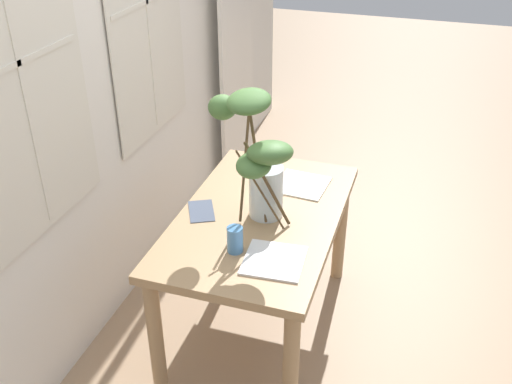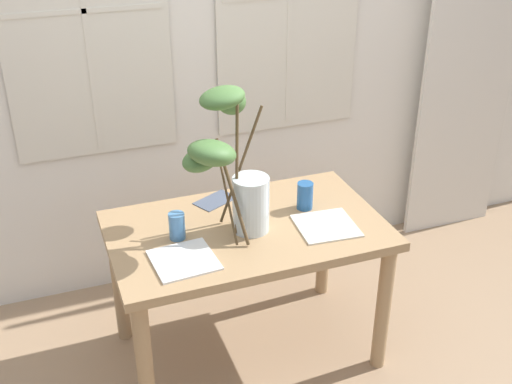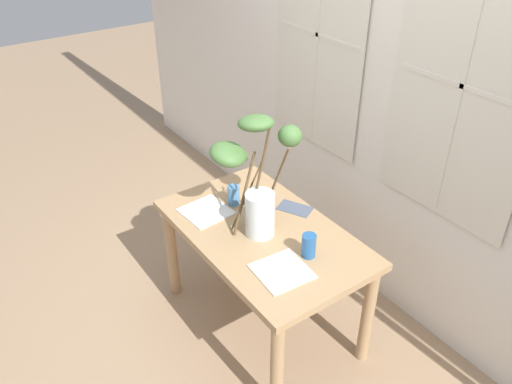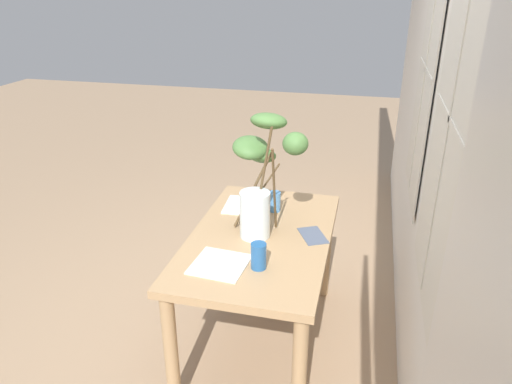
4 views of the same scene
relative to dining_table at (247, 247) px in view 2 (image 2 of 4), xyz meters
name	(u,v)px [view 2 (image 2 of 4)]	position (x,y,z in m)	size (l,w,h in m)	color
ground	(248,349)	(0.00, 0.00, -0.62)	(14.00, 14.00, 0.00)	#9E7F60
back_wall_with_windows	(189,15)	(0.00, 0.87, 0.88)	(5.95, 0.14, 3.00)	silver
curtain_sheer_side	(473,51)	(1.68, 0.71, 0.57)	(0.64, 0.03, 2.38)	silver
dining_table	(247,247)	(0.00, 0.00, 0.00)	(1.25, 0.76, 0.73)	tan
vase_with_branches	(232,166)	(-0.07, -0.02, 0.44)	(0.43, 0.48, 0.68)	silver
drinking_glass_blue_left	(177,226)	(-0.32, 0.01, 0.17)	(0.07, 0.07, 0.12)	#4C84BC
drinking_glass_blue_right	(305,196)	(0.32, 0.07, 0.18)	(0.08, 0.08, 0.13)	#235693
plate_square_left	(184,260)	(-0.34, -0.17, 0.12)	(0.26, 0.26, 0.01)	white
plate_square_right	(326,226)	(0.34, -0.13, 0.12)	(0.26, 0.26, 0.01)	silver
napkin_folded	(216,200)	(-0.06, 0.28, 0.11)	(0.20, 0.12, 0.00)	#4C566B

